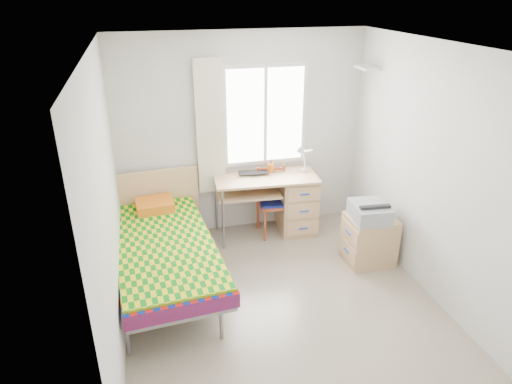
% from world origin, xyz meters
% --- Properties ---
extents(floor, '(3.50, 3.50, 0.00)m').
position_xyz_m(floor, '(0.00, 0.00, 0.00)').
color(floor, '#BCAD93').
rests_on(floor, ground).
extents(ceiling, '(3.50, 3.50, 0.00)m').
position_xyz_m(ceiling, '(0.00, 0.00, 2.60)').
color(ceiling, white).
rests_on(ceiling, wall_back).
extents(wall_back, '(3.20, 0.00, 3.20)m').
position_xyz_m(wall_back, '(0.00, 1.75, 1.30)').
color(wall_back, silver).
rests_on(wall_back, ground).
extents(wall_left, '(0.00, 3.50, 3.50)m').
position_xyz_m(wall_left, '(-1.60, 0.00, 1.30)').
color(wall_left, silver).
rests_on(wall_left, ground).
extents(wall_right, '(0.00, 3.50, 3.50)m').
position_xyz_m(wall_right, '(1.60, 0.00, 1.30)').
color(wall_right, silver).
rests_on(wall_right, ground).
extents(window, '(1.10, 0.04, 1.30)m').
position_xyz_m(window, '(0.30, 1.73, 1.55)').
color(window, white).
rests_on(window, wall_back).
extents(curtain, '(0.35, 0.05, 1.70)m').
position_xyz_m(curtain, '(-0.42, 1.68, 1.45)').
color(curtain, beige).
rests_on(curtain, wall_back).
extents(floating_shelf, '(0.20, 0.32, 0.03)m').
position_xyz_m(floating_shelf, '(1.49, 1.40, 2.15)').
color(floating_shelf, white).
rests_on(floating_shelf, wall_right).
extents(bed, '(1.19, 2.29, 0.96)m').
position_xyz_m(bed, '(-1.14, 0.67, 0.47)').
color(bed, gray).
rests_on(bed, floor).
extents(desk, '(1.36, 0.71, 0.82)m').
position_xyz_m(desk, '(0.60, 1.45, 0.45)').
color(desk, '#DEA974').
rests_on(desk, floor).
extents(chair, '(0.44, 0.44, 0.91)m').
position_xyz_m(chair, '(0.36, 1.48, 0.51)').
color(chair, maroon).
rests_on(chair, floor).
extents(cabinet, '(0.55, 0.48, 0.59)m').
position_xyz_m(cabinet, '(1.25, 0.48, 0.29)').
color(cabinet, tan).
rests_on(cabinet, floor).
extents(printer, '(0.44, 0.50, 0.20)m').
position_xyz_m(printer, '(1.20, 0.45, 0.69)').
color(printer, '#9FA3A7').
rests_on(printer, cabinet).
extents(laptop, '(0.42, 0.30, 0.03)m').
position_xyz_m(laptop, '(0.10, 1.52, 0.84)').
color(laptop, black).
rests_on(laptop, desk).
extents(pen_cup, '(0.09, 0.09, 0.11)m').
position_xyz_m(pen_cup, '(0.35, 1.60, 0.88)').
color(pen_cup, orange).
rests_on(pen_cup, desk).
extents(task_lamp, '(0.22, 0.32, 0.40)m').
position_xyz_m(task_lamp, '(0.72, 1.40, 1.08)').
color(task_lamp, white).
rests_on(task_lamp, desk).
extents(book, '(0.22, 0.28, 0.02)m').
position_xyz_m(book, '(0.09, 1.44, 0.59)').
color(book, gray).
rests_on(book, desk).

